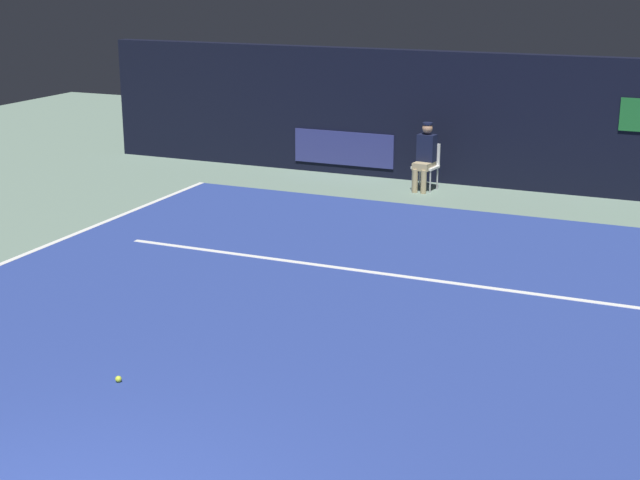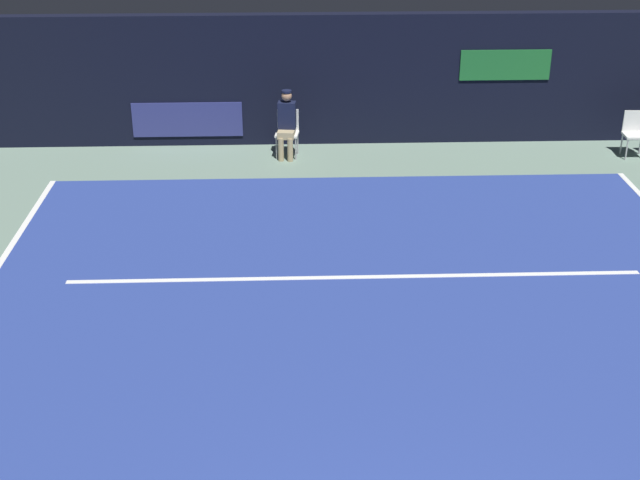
{
  "view_description": "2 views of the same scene",
  "coord_description": "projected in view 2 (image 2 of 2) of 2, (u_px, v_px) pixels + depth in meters",
  "views": [
    {
      "loc": [
        4.19,
        -4.59,
        4.22
      ],
      "look_at": [
        -0.47,
        6.2,
        0.74
      ],
      "focal_mm": 52.4,
      "sensor_mm": 36.0,
      "label": 1
    },
    {
      "loc": [
        -0.92,
        -4.0,
        5.92
      ],
      "look_at": [
        -0.55,
        6.28,
        1.08
      ],
      "focal_mm": 49.72,
      "sensor_mm": 36.0,
      "label": 2
    }
  ],
  "objects": [
    {
      "name": "ground_plane",
      "position": [
        368.0,
        360.0,
        10.8
      ],
      "size": [
        32.97,
        32.97,
        0.0
      ],
      "primitive_type": "plane",
      "color": "slate"
    },
    {
      "name": "court_surface",
      "position": [
        368.0,
        359.0,
        10.79
      ],
      "size": [
        10.59,
        12.24,
        0.01
      ],
      "primitive_type": "cube",
      "color": "navy",
      "rests_on": "ground"
    },
    {
      "name": "line_service",
      "position": [
        355.0,
        277.0,
        12.73
      ],
      "size": [
        8.26,
        0.1,
        0.01
      ],
      "primitive_type": "cube",
      "color": "white",
      "rests_on": "court_surface"
    },
    {
      "name": "back_wall",
      "position": [
        334.0,
        80.0,
        17.66
      ],
      "size": [
        16.88,
        0.33,
        2.6
      ],
      "color": "black",
      "rests_on": "ground"
    },
    {
      "name": "line_judge_on_chair",
      "position": [
        287.0,
        123.0,
        17.08
      ],
      "size": [
        0.49,
        0.56,
        1.32
      ],
      "color": "white",
      "rests_on": "ground"
    },
    {
      "name": "courtside_chair_far",
      "position": [
        635.0,
        131.0,
        17.22
      ],
      "size": [
        0.46,
        0.43,
        0.88
      ],
      "color": "white",
      "rests_on": "ground"
    }
  ]
}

